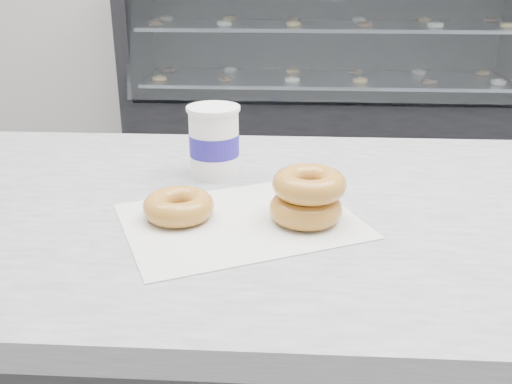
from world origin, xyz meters
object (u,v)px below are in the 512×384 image
at_px(donut_stack, 307,196).
at_px(donut_single, 179,206).
at_px(coffee_cup, 214,141).
at_px(display_case, 324,93).

bearing_deg(donut_stack, donut_single, -178.95).
bearing_deg(coffee_cup, donut_stack, -52.27).
xyz_separation_m(donut_stack, coffee_cup, (-0.16, 0.19, 0.02)).
distance_m(display_case, donut_stack, 2.83).
xyz_separation_m(donut_single, coffee_cup, (0.03, 0.19, 0.04)).
bearing_deg(donut_stack, coffee_cup, 130.50).
bearing_deg(donut_single, coffee_cup, 81.15).
xyz_separation_m(display_case, coffee_cup, (-0.35, -2.60, 0.47)).
bearing_deg(donut_single, donut_stack, 1.05).
bearing_deg(display_case, donut_single, -97.73).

